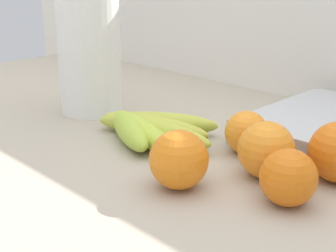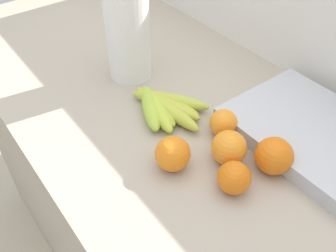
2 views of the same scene
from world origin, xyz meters
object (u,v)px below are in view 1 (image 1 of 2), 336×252
at_px(orange_back_right, 266,150).
at_px(paper_towel_roll, 88,31).
at_px(orange_far_right, 179,160).
at_px(orange_center, 288,178).
at_px(orange_back_left, 246,132).
at_px(banana_bunch, 147,128).

relative_size(orange_back_right, paper_towel_roll, 0.23).
height_order(orange_far_right, orange_back_right, same).
height_order(orange_far_right, paper_towel_roll, paper_towel_roll).
bearing_deg(orange_center, orange_back_left, 143.73).
xyz_separation_m(orange_back_right, paper_towel_roll, (-0.40, 0.01, 0.11)).
height_order(orange_center, orange_back_right, orange_back_right).
xyz_separation_m(orange_far_right, orange_back_right, (0.06, 0.10, 0.00)).
height_order(orange_back_left, orange_center, orange_center).
xyz_separation_m(orange_back_left, orange_far_right, (0.01, -0.15, 0.01)).
height_order(orange_back_right, paper_towel_roll, paper_towel_roll).
xyz_separation_m(orange_far_right, paper_towel_roll, (-0.34, 0.12, 0.11)).
bearing_deg(orange_center, orange_far_right, -154.07).
bearing_deg(banana_bunch, orange_back_left, 23.46).
height_order(orange_center, paper_towel_roll, paper_towel_roll).
bearing_deg(orange_far_right, orange_back_right, 60.85).
relative_size(orange_far_right, paper_towel_roll, 0.23).
relative_size(orange_center, orange_far_right, 0.90).
height_order(banana_bunch, paper_towel_roll, paper_towel_roll).
bearing_deg(orange_center, paper_towel_roll, 172.73).
xyz_separation_m(orange_center, paper_towel_roll, (-0.46, 0.06, 0.12)).
distance_m(banana_bunch, paper_towel_roll, 0.23).
xyz_separation_m(orange_back_left, paper_towel_roll, (-0.33, -0.04, 0.12)).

